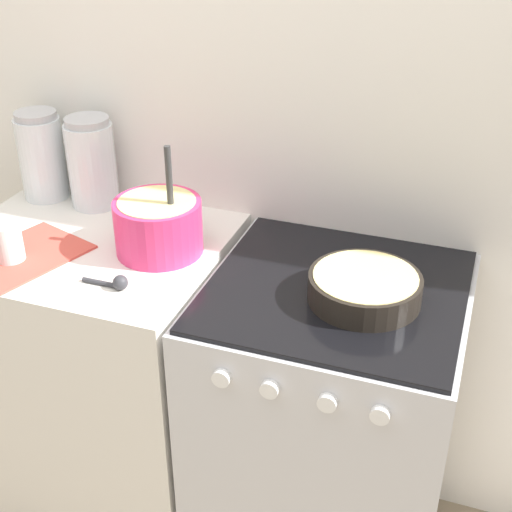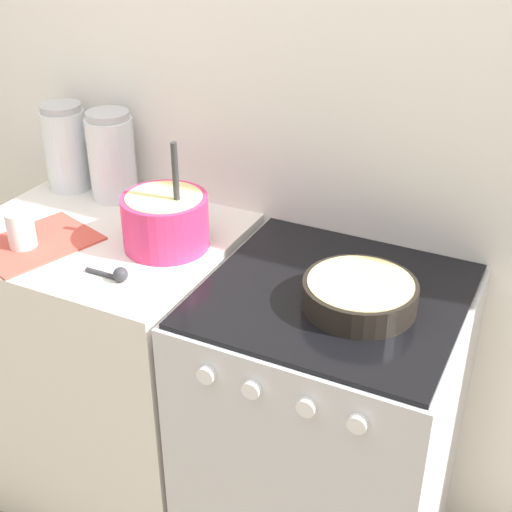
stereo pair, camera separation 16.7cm
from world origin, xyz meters
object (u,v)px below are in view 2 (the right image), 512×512
Objects in this scene: mixing_bowl at (165,218)px; baking_pan at (360,294)px; tin_can at (21,230)px; storage_jar_left at (67,153)px; storage_jar_middle at (112,162)px; stove at (325,438)px.

baking_pan is at bearing -5.53° from mixing_bowl.
tin_can reaches higher than baking_pan.
storage_jar_middle is (0.16, 0.00, 0.00)m from storage_jar_left.
tin_can is (-0.03, -0.36, -0.06)m from storage_jar_middle.
baking_pan is at bearing -13.52° from storage_jar_left.
stove is 0.49m from baking_pan.
storage_jar_middle is (-0.30, 0.19, 0.03)m from mixing_bowl.
stove is 8.95× the size of tin_can.
baking_pan is at bearing -23.50° from stove.
mixing_bowl reaches higher than tin_can.
tin_can is at bearing -169.27° from stove.
mixing_bowl reaches higher than stove.
stove is 3.53× the size of baking_pan.
storage_jar_left is 0.39m from tin_can.
storage_jar_middle is at bearing 85.57° from tin_can.
baking_pan is (0.07, -0.03, 0.49)m from stove.
storage_jar_left is at bearing 110.82° from tin_can.
mixing_bowl is at bearing 174.47° from baking_pan.
mixing_bowl is 1.12× the size of baking_pan.
baking_pan is 0.87m from storage_jar_middle.
baking_pan is 2.54× the size of tin_can.
storage_jar_middle is at bearing 0.00° from storage_jar_left.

